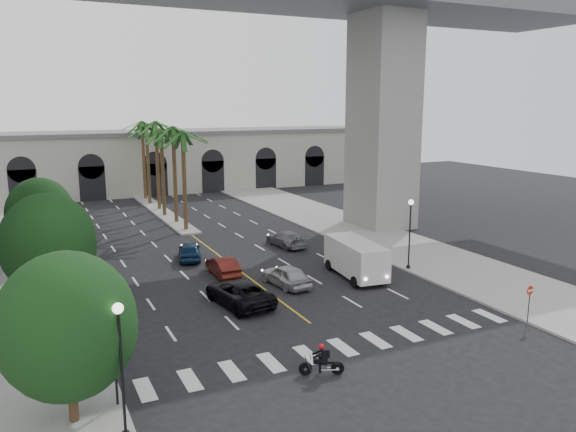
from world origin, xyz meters
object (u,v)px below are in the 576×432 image
(lamp_post_right, at_px, (410,228))
(cargo_van, at_px, (356,257))
(car_a, at_px, (286,275))
(do_not_enter_sign, at_px, (530,296))
(traffic_signal_far, at_px, (101,317))
(car_c, at_px, (239,292))
(lamp_post_left_far, at_px, (70,236))
(lamp_post_left_near, at_px, (121,359))
(car_e, at_px, (190,251))
(car_d, at_px, (286,239))
(pedestrian_a, at_px, (18,344))
(traffic_signal_near, at_px, (114,350))
(pedestrian_b, at_px, (74,335))
(motorcycle_rider, at_px, (323,361))
(car_b, at_px, (223,266))

(lamp_post_right, height_order, cargo_van, lamp_post_right)
(car_a, height_order, do_not_enter_sign, do_not_enter_sign)
(traffic_signal_far, height_order, car_c, traffic_signal_far)
(lamp_post_left_far, height_order, do_not_enter_sign, lamp_post_left_far)
(lamp_post_left_near, xyz_separation_m, do_not_enter_sign, (22.41, 1.67, -1.59))
(lamp_post_right, distance_m, car_e, 17.23)
(lamp_post_right, distance_m, car_d, 11.87)
(lamp_post_right, relative_size, do_not_enter_sign, 2.38)
(pedestrian_a, bearing_deg, traffic_signal_near, -44.14)
(traffic_signal_far, distance_m, pedestrian_a, 4.31)
(traffic_signal_far, xyz_separation_m, pedestrian_b, (-1.09, 2.21, -1.55))
(lamp_post_left_far, bearing_deg, car_d, 7.69)
(lamp_post_left_near, distance_m, traffic_signal_far, 6.54)
(car_d, bearing_deg, pedestrian_b, 33.95)
(car_a, height_order, car_e, car_a)
(traffic_signal_far, distance_m, motorcycle_rider, 10.48)
(pedestrian_b, bearing_deg, car_e, 80.47)
(pedestrian_a, bearing_deg, car_d, 49.85)
(lamp_post_left_near, relative_size, pedestrian_b, 3.29)
(traffic_signal_far, xyz_separation_m, motorcycle_rider, (8.94, -5.15, -1.83))
(lamp_post_left_near, bearing_deg, lamp_post_left_far, 90.00)
(car_e, distance_m, pedestrian_b, 17.26)
(do_not_enter_sign, bearing_deg, traffic_signal_far, 162.95)
(lamp_post_right, xyz_separation_m, pedestrian_a, (-26.29, -4.61, -2.16))
(car_d, xyz_separation_m, car_e, (-8.75, -0.52, 0.02))
(lamp_post_left_far, relative_size, car_b, 1.27)
(lamp_post_left_far, distance_m, do_not_enter_sign, 29.64)
(lamp_post_left_far, height_order, car_a, lamp_post_left_far)
(lamp_post_left_far, relative_size, lamp_post_right, 1.00)
(lamp_post_left_near, bearing_deg, motorcycle_rider, 8.47)
(cargo_van, distance_m, do_not_enter_sign, 12.28)
(lamp_post_left_near, bearing_deg, traffic_signal_near, 87.71)
(lamp_post_left_far, bearing_deg, car_e, 11.81)
(pedestrian_a, bearing_deg, car_a, 32.08)
(traffic_signal_near, height_order, traffic_signal_far, same)
(motorcycle_rider, xyz_separation_m, pedestrian_a, (-12.53, 7.05, 0.37))
(traffic_signal_far, distance_m, car_e, 18.66)
(lamp_post_left_near, bearing_deg, car_b, 60.79)
(car_b, relative_size, car_d, 0.89)
(lamp_post_left_near, relative_size, cargo_van, 0.84)
(car_b, height_order, car_c, car_c)
(traffic_signal_near, height_order, do_not_enter_sign, traffic_signal_near)
(traffic_signal_far, xyz_separation_m, cargo_van, (18.24, 6.75, -1.06))
(motorcycle_rider, bearing_deg, car_d, 92.11)
(lamp_post_right, xyz_separation_m, car_b, (-12.90, 4.71, -2.53))
(lamp_post_left_near, bearing_deg, lamp_post_right, 29.69)
(traffic_signal_near, xyz_separation_m, cargo_van, (18.24, 10.75, -1.06))
(lamp_post_left_near, distance_m, car_c, 14.81)
(car_b, height_order, car_e, car_e)
(lamp_post_right, relative_size, pedestrian_b, 3.29)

